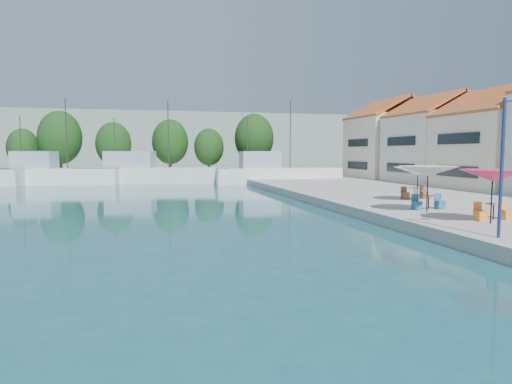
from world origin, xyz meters
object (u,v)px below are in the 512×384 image
object	(u,v)px
umbrella_pink	(493,176)
umbrella_cream	(418,171)
street_lamp	(512,141)
trawler_04	(275,174)
trawler_02	(51,175)
umbrella_white	(428,171)
trawler_03	(150,174)

from	to	relation	value
umbrella_pink	umbrella_cream	xyz separation A→B (m)	(2.18, 8.82, -0.19)
umbrella_cream	umbrella_pink	bearing A→B (deg)	-103.91
street_lamp	umbrella_pink	bearing A→B (deg)	74.85
trawler_04	umbrella_cream	xyz separation A→B (m)	(1.49, -27.05, 1.43)
trawler_02	umbrella_cream	xyz separation A→B (m)	(27.09, -31.18, 1.43)
umbrella_white	umbrella_cream	xyz separation A→B (m)	(2.62, 4.86, -0.23)
umbrella_white	street_lamp	world-z (taller)	street_lamp
umbrella_pink	umbrella_cream	distance (m)	9.09
umbrella_white	street_lamp	bearing A→B (deg)	-101.39
trawler_03	trawler_04	distance (m)	15.18
trawler_03	street_lamp	size ratio (longest dim) A/B	3.79
trawler_03	trawler_04	world-z (taller)	same
trawler_04	umbrella_pink	world-z (taller)	trawler_04
umbrella_pink	umbrella_white	world-z (taller)	umbrella_white
trawler_04	umbrella_pink	bearing A→B (deg)	-89.16
umbrella_pink	umbrella_white	distance (m)	3.99
trawler_03	umbrella_cream	bearing A→B (deg)	-50.62
trawler_02	umbrella_white	size ratio (longest dim) A/B	4.96
trawler_02	umbrella_white	world-z (taller)	trawler_02
umbrella_white	umbrella_cream	size ratio (longest dim) A/B	1.00
trawler_02	umbrella_pink	world-z (taller)	trawler_02
trawler_04	umbrella_white	world-z (taller)	trawler_04
trawler_03	street_lamp	world-z (taller)	trawler_03
street_lamp	trawler_04	bearing A→B (deg)	103.06
umbrella_pink	street_lamp	xyz separation A→B (m)	(-1.83, -2.93, 1.40)
trawler_04	umbrella_cream	distance (m)	27.13
trawler_03	trawler_04	xyz separation A→B (m)	(14.56, -4.32, 0.00)
trawler_02	trawler_03	xyz separation A→B (m)	(11.04, 0.19, -0.00)
trawler_04	umbrella_white	xyz separation A→B (m)	(-1.13, -31.91, 1.66)
street_lamp	umbrella_cream	bearing A→B (deg)	87.93
umbrella_white	umbrella_cream	bearing A→B (deg)	61.65
trawler_03	umbrella_pink	world-z (taller)	trawler_03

